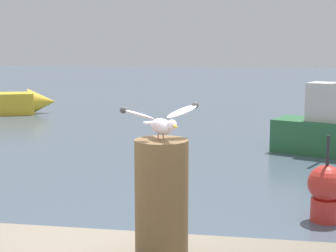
% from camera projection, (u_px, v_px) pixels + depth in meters
% --- Properties ---
extents(mooring_post, '(0.35, 0.35, 0.79)m').
position_uv_depth(mooring_post, '(162.00, 200.00, 3.39)').
color(mooring_post, brown).
rests_on(mooring_post, harbor_quay).
extents(seagull, '(0.49, 0.42, 0.23)m').
position_uv_depth(seagull, '(162.00, 121.00, 3.31)').
color(seagull, '#C67460').
rests_on(seagull, mooring_post).
extents(channel_buoy, '(0.56, 0.56, 1.33)m').
position_uv_depth(channel_buoy, '(326.00, 191.00, 7.98)').
color(channel_buoy, red).
rests_on(channel_buoy, ground_plane).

